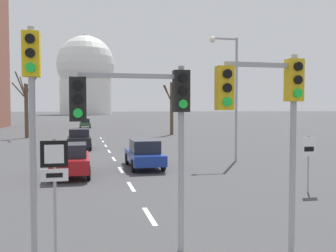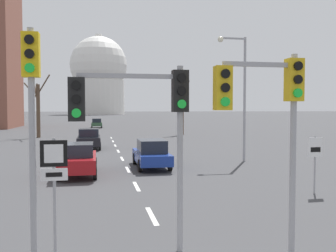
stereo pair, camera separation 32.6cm
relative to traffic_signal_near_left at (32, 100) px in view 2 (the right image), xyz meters
name	(u,v)px [view 2 (the right image)]	position (x,y,z in m)	size (l,w,h in m)	color
lane_stripe_1	(152,216)	(3.05, 2.88, -3.54)	(0.16, 2.00, 0.01)	silver
lane_stripe_2	(136,186)	(3.05, 7.38, -3.54)	(0.16, 2.00, 0.01)	silver
lane_stripe_3	(128,170)	(3.05, 11.88, -3.54)	(0.16, 2.00, 0.01)	silver
lane_stripe_4	(122,159)	(3.05, 16.38, -3.54)	(0.16, 2.00, 0.01)	silver
lane_stripe_5	(118,151)	(3.05, 20.88, -3.54)	(0.16, 2.00, 0.01)	silver
lane_stripe_6	(115,146)	(3.05, 25.38, -3.54)	(0.16, 2.00, 0.01)	silver
lane_stripe_7	(113,141)	(3.05, 29.88, -3.54)	(0.16, 2.00, 0.01)	silver
lane_stripe_8	(111,138)	(3.05, 34.38, -3.54)	(0.16, 2.00, 0.01)	silver
traffic_signal_near_left	(32,100)	(0.00, 0.00, 0.00)	(0.36, 0.34, 5.09)	#9E9EA3
traffic_signal_near_right	(269,104)	(5.16, -0.76, -0.09)	(2.05, 0.34, 4.57)	#9E9EA3
traffic_signal_centre_tall	(144,111)	(2.43, -0.09, -0.26)	(2.68, 0.34, 4.33)	#9E9EA3
route_sign_post	(54,175)	(0.42, 0.23, -1.71)	(0.60, 0.08, 2.68)	#9E9EA3
speed_limit_sign	(315,155)	(9.79, 4.69, -2.02)	(0.60, 0.08, 2.27)	#9E9EA3
street_lamp_right	(240,85)	(10.22, 13.69, 1.24)	(1.87, 0.36, 7.79)	#9E9EA3
sedan_near_left	(89,139)	(0.78, 23.04, -2.70)	(1.92, 4.25, 1.69)	black
sedan_near_right	(97,123)	(1.48, 57.23, -2.73)	(1.83, 3.93, 1.61)	#2D4C33
sedan_mid_centre	(151,154)	(4.42, 12.28, -2.74)	(1.79, 4.43, 1.60)	navy
sedan_far_left	(78,159)	(0.46, 10.54, -2.71)	(1.86, 4.26, 1.63)	maroon
bare_tree_left_near	(38,106)	(-5.17, 36.34, 0.11)	(3.21, 4.19, 7.44)	brown
bare_tree_right_near	(182,105)	(12.15, 37.90, 0.28)	(2.65, 3.43, 7.52)	brown
capitol_dome	(99,76)	(3.05, 201.43, 17.83)	(31.07, 31.07, 43.89)	silver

